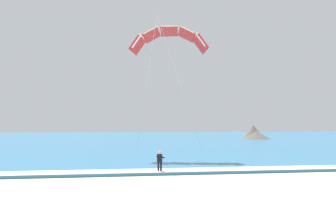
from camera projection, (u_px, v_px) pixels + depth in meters
ground_plane at (277, 219)px, 12.09m from camera, size 200.00×200.00×0.00m
sea at (145, 138)px, 82.11m from camera, size 200.00×120.00×0.20m
surf_foam at (201, 170)px, 23.75m from camera, size 200.00×1.90×0.04m
surfboard at (160, 174)px, 23.07m from camera, size 1.03×1.45×0.09m
kitesurfer at (160, 161)px, 23.12m from camera, size 0.67×0.67×1.69m
kite_primary at (169, 38)px, 33.20m from camera, size 8.04×10.59×12.66m
headland_right at (255, 134)px, 75.57m from camera, size 7.35×7.67×3.48m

